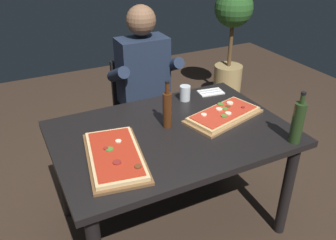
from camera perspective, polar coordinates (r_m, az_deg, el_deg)
ground_plane at (r=2.58m, az=0.52°, el=-16.05°), size 6.40×6.40×0.00m
dining_table at (r=2.17m, az=0.59°, el=-3.93°), size 1.40×0.96×0.74m
pizza_rectangular_front at (r=2.28m, az=9.06°, el=0.80°), size 0.56×0.38×0.05m
pizza_rectangular_left at (r=1.88m, az=-8.57°, el=-5.76°), size 0.38×0.59×0.05m
wine_bottle_dark at (r=2.10m, az=-0.14°, el=1.77°), size 0.06×0.06×0.30m
oil_bottle_amber at (r=2.08m, az=20.27°, el=-0.32°), size 0.07×0.07×0.31m
tumbler_near_camera at (r=2.48m, az=2.76°, el=4.23°), size 0.07×0.07×0.11m
napkin_cutlery_set at (r=2.62m, az=6.94°, el=4.51°), size 0.19×0.13×0.01m
diner_chair at (r=2.98m, az=-4.42°, el=2.25°), size 0.44×0.44×0.87m
seated_diner at (r=2.77m, az=-3.66°, el=5.98°), size 0.53×0.41×1.33m
potted_plant_corner at (r=4.10m, az=10.22°, el=13.20°), size 0.42×0.42×1.25m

